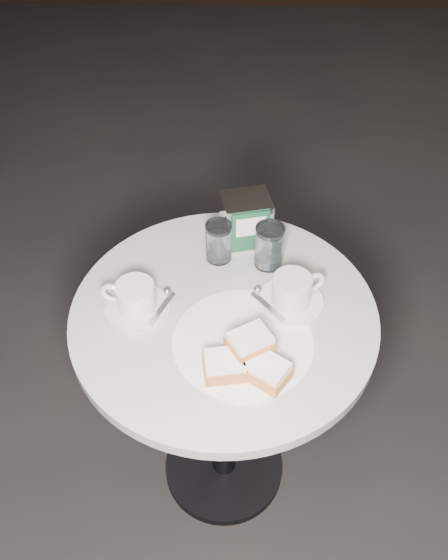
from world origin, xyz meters
The scene contains 9 objects.
ground centered at (0.00, 0.00, 0.00)m, with size 7.00×7.00×0.00m, color black.
cafe_table centered at (0.00, 0.00, 0.55)m, with size 0.70×0.70×0.74m.
sugar_spill centered at (0.04, -0.08, 0.75)m, with size 0.31×0.31×0.00m, color white.
beignet_plate centered at (0.05, -0.16, 0.78)m, with size 0.20×0.20×0.08m.
coffee_cup_left centered at (-0.20, 0.00, 0.78)m, with size 0.17×0.17×0.08m.
coffee_cup_right centered at (0.15, 0.03, 0.78)m, with size 0.20×0.20×0.08m.
water_glass_left centered at (-0.02, 0.18, 0.80)m, with size 0.08×0.08×0.10m.
water_glass_right centered at (0.10, 0.16, 0.80)m, with size 0.07×0.07×0.11m.
napkin_dispenser centered at (0.05, 0.24, 0.81)m, with size 0.13×0.12×0.13m.
Camera 1 is at (0.02, -0.93, 1.81)m, focal length 40.00 mm.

